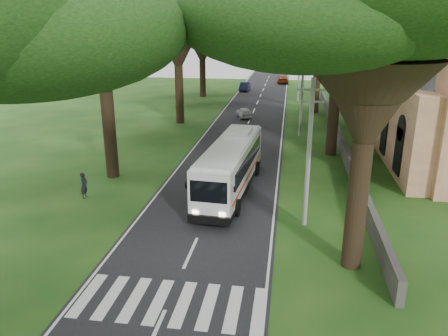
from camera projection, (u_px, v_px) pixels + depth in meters
name	position (u px, v px, depth m)	size (l,w,h in m)	color
ground	(181.00, 275.00, 19.20)	(140.00, 140.00, 0.00)	#164513
road	(243.00, 136.00, 42.64)	(8.00, 120.00, 0.04)	black
crosswalk	(169.00, 303.00, 17.33)	(8.00, 3.00, 0.01)	silver
property_wall	(338.00, 136.00, 40.24)	(0.35, 50.00, 1.20)	#383533
pole_near	(309.00, 152.00, 22.72)	(1.60, 0.24, 8.00)	gray
pole_mid	(302.00, 93.00, 41.47)	(1.60, 0.24, 8.00)	gray
pole_far	(299.00, 71.00, 60.23)	(1.60, 0.24, 8.00)	gray
tree_l_midb	(176.00, 2.00, 44.40)	(14.80, 14.80, 15.81)	black
tree_l_far	(202.00, 21.00, 62.01)	(15.82, 15.82, 14.12)	black
tree_r_mida	(341.00, 19.00, 33.38)	(14.51, 14.51, 14.01)	black
tree_r_far	(321.00, 17.00, 66.93)	(12.70, 12.70, 14.15)	black
coach_bus	(231.00, 165.00, 28.26)	(3.26, 11.32, 3.29)	white
distant_car_a	(244.00, 112.00, 50.67)	(1.39, 3.47, 1.18)	#AFAFB4
distant_car_b	(245.00, 86.00, 70.62)	(1.42, 4.08, 1.34)	navy
distant_car_c	(283.00, 79.00, 79.40)	(2.00, 4.92, 1.43)	maroon
pedestrian	(84.00, 185.00, 27.44)	(0.61, 0.40, 1.67)	black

